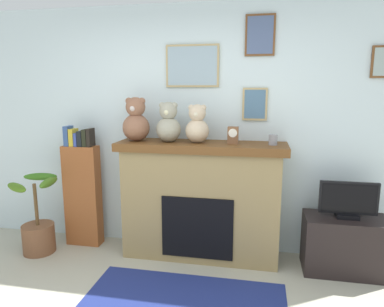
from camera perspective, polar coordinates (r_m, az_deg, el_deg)
The scene contains 12 objects.
back_wall at distance 3.78m, azimuth -0.14°, elevation 3.96°, with size 5.20×0.15×2.60m.
fireplace at distance 3.62m, azimuth 1.49°, elevation -7.60°, with size 1.70×0.51×1.21m.
bookshelf at distance 4.08m, azimuth -17.55°, elevation -5.85°, with size 0.39×0.16×1.34m.
potted_plant at distance 4.14m, azimuth -23.97°, elevation -10.97°, with size 0.50×0.55×0.83m.
tv_stand at distance 3.73m, azimuth 23.77°, elevation -13.57°, with size 0.76×0.40×0.55m, color black.
television at distance 3.57m, azimuth 24.30°, elevation -7.13°, with size 0.52×0.14×0.35m.
area_rug at distance 3.09m, azimuth -1.62°, elevation -23.63°, with size 1.69×0.95×0.01m, color navy.
candle_jar at distance 3.41m, azimuth 13.18°, elevation 2.21°, with size 0.08×0.08×0.10m, color gray.
mantel_clock at distance 3.41m, azimuth 6.75°, elevation 3.00°, with size 0.10×0.08×0.17m.
teddy_bear_grey at distance 3.61m, azimuth -9.21°, elevation 5.23°, with size 0.28×0.28×0.45m.
teddy_bear_brown at distance 3.51m, azimuth -3.89°, elevation 4.86°, with size 0.25×0.25×0.40m.
teddy_bear_tan at distance 3.45m, azimuth 0.87°, elevation 4.62°, with size 0.24×0.24×0.38m.
Camera 1 is at (0.73, -1.68, 1.74)m, focal length 32.45 mm.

